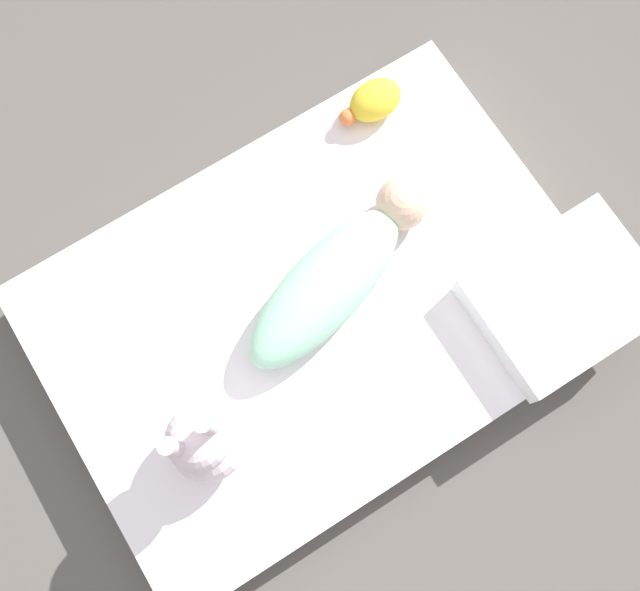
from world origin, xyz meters
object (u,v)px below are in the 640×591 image
(swaddled_baby, at_px, (337,275))
(bunny_plush, at_px, (204,441))
(turtle_plush, at_px, (374,101))
(pillow, at_px, (564,297))

(swaddled_baby, xyz_separation_m, bunny_plush, (0.42, 0.16, 0.06))
(bunny_plush, distance_m, turtle_plush, 0.87)
(pillow, height_order, bunny_plush, bunny_plush)
(pillow, distance_m, bunny_plush, 0.84)
(pillow, bearing_deg, swaddled_baby, -37.13)
(bunny_plush, xyz_separation_m, turtle_plush, (-0.72, -0.48, -0.09))
(pillow, height_order, turtle_plush, turtle_plush)
(pillow, bearing_deg, turtle_plush, -80.98)
(swaddled_baby, relative_size, pillow, 1.45)
(swaddled_baby, bearing_deg, pillow, -53.73)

